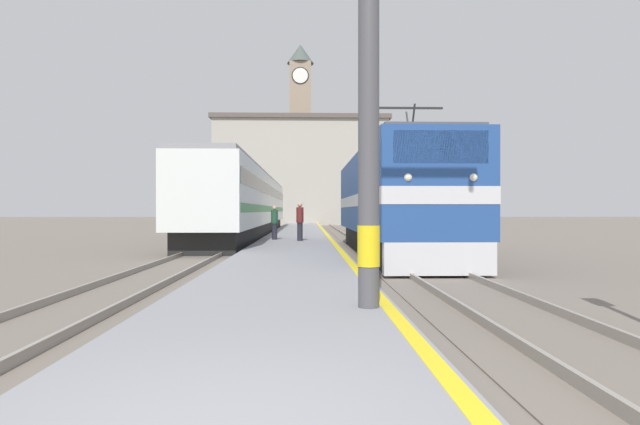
% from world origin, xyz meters
% --- Properties ---
extents(ground_plane, '(200.00, 200.00, 0.00)m').
position_xyz_m(ground_plane, '(0.00, 30.00, 0.00)').
color(ground_plane, '#70665B').
extents(platform, '(3.69, 140.00, 0.26)m').
position_xyz_m(platform, '(0.00, 25.00, 0.13)').
color(platform, gray).
rests_on(platform, ground).
extents(rail_track_near, '(2.84, 140.00, 0.16)m').
position_xyz_m(rail_track_near, '(3.74, 25.00, 0.03)').
color(rail_track_near, '#70665B').
rests_on(rail_track_near, ground).
extents(rail_track_far, '(2.84, 140.00, 0.16)m').
position_xyz_m(rail_track_far, '(-3.32, 25.00, 0.03)').
color(rail_track_far, '#70665B').
rests_on(rail_track_far, ground).
extents(locomotive_train, '(2.92, 14.33, 4.91)m').
position_xyz_m(locomotive_train, '(3.74, 15.98, 2.01)').
color(locomotive_train, black).
rests_on(locomotive_train, ground).
extents(passenger_train, '(2.92, 31.61, 4.05)m').
position_xyz_m(passenger_train, '(-3.32, 30.27, 2.18)').
color(passenger_train, black).
rests_on(passenger_train, ground).
extents(catenary_mast, '(2.65, 0.33, 8.20)m').
position_xyz_m(catenary_mast, '(1.47, 4.22, 4.27)').
color(catenary_mast, '#4C4C51').
rests_on(catenary_mast, platform).
extents(person_on_platform, '(0.34, 0.34, 1.81)m').
position_xyz_m(person_on_platform, '(0.17, 20.38, 1.21)').
color(person_on_platform, '#23232D').
rests_on(person_on_platform, platform).
extents(second_waiting_passenger, '(0.34, 0.34, 1.66)m').
position_xyz_m(second_waiting_passenger, '(-1.09, 21.44, 1.12)').
color(second_waiting_passenger, '#23232D').
rests_on(second_waiting_passenger, platform).
extents(clock_tower, '(3.79, 3.79, 25.44)m').
position_xyz_m(clock_tower, '(-0.43, 68.29, 13.39)').
color(clock_tower, gray).
rests_on(clock_tower, ground).
extents(station_building, '(20.56, 8.92, 12.63)m').
position_xyz_m(station_building, '(-0.21, 57.18, 6.34)').
color(station_building, '#A8A399').
rests_on(station_building, ground).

